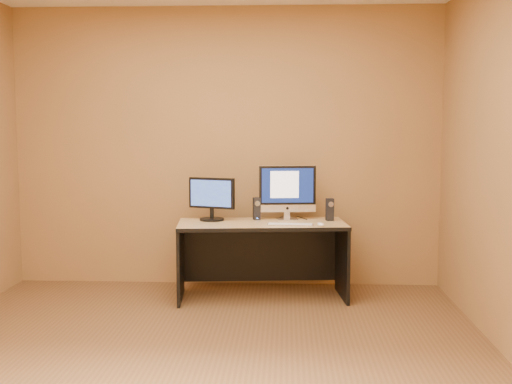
% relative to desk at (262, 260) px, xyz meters
% --- Properties ---
extents(floor, '(4.00, 4.00, 0.00)m').
position_rel_desk_xyz_m(floor, '(-0.36, -1.48, -0.33)').
color(floor, brown).
rests_on(floor, ground).
extents(walls, '(4.00, 4.00, 2.60)m').
position_rel_desk_xyz_m(walls, '(-0.36, -1.48, 0.97)').
color(walls, olive).
rests_on(walls, ground).
extents(desk, '(1.50, 0.77, 0.67)m').
position_rel_desk_xyz_m(desk, '(0.00, 0.00, 0.00)').
color(desk, tan).
rests_on(desk, ground).
extents(imac, '(0.53, 0.25, 0.50)m').
position_rel_desk_xyz_m(imac, '(0.22, 0.18, 0.58)').
color(imac, silver).
rests_on(imac, desk).
extents(second_monitor, '(0.48, 0.34, 0.38)m').
position_rel_desk_xyz_m(second_monitor, '(-0.45, 0.11, 0.52)').
color(second_monitor, black).
rests_on(second_monitor, desk).
extents(speaker_left, '(0.07, 0.08, 0.20)m').
position_rel_desk_xyz_m(speaker_left, '(-0.05, 0.17, 0.43)').
color(speaker_left, black).
rests_on(speaker_left, desk).
extents(speaker_right, '(0.07, 0.08, 0.20)m').
position_rel_desk_xyz_m(speaker_right, '(0.59, 0.14, 0.43)').
color(speaker_right, black).
rests_on(speaker_right, desk).
extents(keyboard, '(0.39, 0.13, 0.02)m').
position_rel_desk_xyz_m(keyboard, '(0.24, -0.15, 0.34)').
color(keyboard, silver).
rests_on(keyboard, desk).
extents(mouse, '(0.07, 0.10, 0.03)m').
position_rel_desk_xyz_m(mouse, '(0.50, -0.18, 0.35)').
color(mouse, white).
rests_on(mouse, desk).
extents(cable_a, '(0.09, 0.18, 0.01)m').
position_rel_desk_xyz_m(cable_a, '(0.35, 0.28, 0.34)').
color(cable_a, black).
rests_on(cable_a, desk).
extents(cable_b, '(0.05, 0.16, 0.01)m').
position_rel_desk_xyz_m(cable_b, '(0.15, 0.28, 0.34)').
color(cable_b, black).
rests_on(cable_b, desk).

